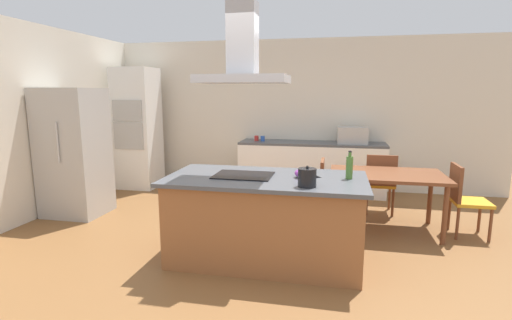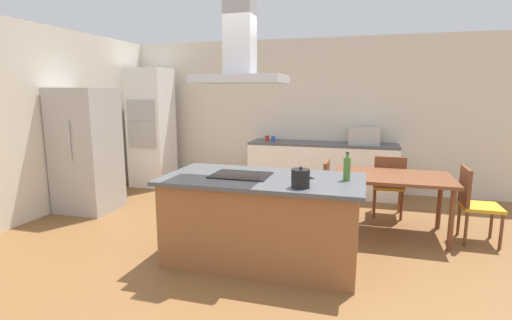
{
  "view_description": "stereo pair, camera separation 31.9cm",
  "coord_description": "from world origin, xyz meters",
  "px_view_note": "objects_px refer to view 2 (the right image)",
  "views": [
    {
      "loc": [
        0.69,
        -3.76,
        1.76
      ],
      "look_at": [
        -0.19,
        0.4,
        1.0
      ],
      "focal_mm": 26.64,
      "sensor_mm": 36.0,
      "label": 1
    },
    {
      "loc": [
        1.0,
        -3.68,
        1.76
      ],
      "look_at": [
        -0.19,
        0.4,
        1.0
      ],
      "focal_mm": 26.64,
      "sensor_mm": 36.0,
      "label": 2
    }
  ],
  "objects_px": {
    "cooktop": "(241,175)",
    "countertop_microwave": "(364,136)",
    "mixing_bowl": "(300,174)",
    "chair_at_left_end": "(318,189)",
    "coffee_mug_red": "(267,138)",
    "chair_facing_back_wall": "(389,182)",
    "chair_at_right_end": "(474,200)",
    "refrigerator": "(86,150)",
    "dining_table": "(392,182)",
    "olive_oil_bottle": "(347,168)",
    "range_hood": "(240,57)",
    "wall_oven_stack": "(151,128)",
    "tea_kettle": "(301,178)",
    "coffee_mug_blue": "(273,139)"
  },
  "relations": [
    {
      "from": "olive_oil_bottle",
      "to": "chair_at_right_end",
      "type": "xyz_separation_m",
      "value": [
        1.42,
        1.1,
        -0.51
      ]
    },
    {
      "from": "chair_at_right_end",
      "to": "range_hood",
      "type": "xyz_separation_m",
      "value": [
        -2.5,
        -1.19,
        1.59
      ]
    },
    {
      "from": "wall_oven_stack",
      "to": "chair_facing_back_wall",
      "type": "bearing_deg",
      "value": -10.6
    },
    {
      "from": "cooktop",
      "to": "wall_oven_stack",
      "type": "relative_size",
      "value": 0.27
    },
    {
      "from": "coffee_mug_blue",
      "to": "chair_at_left_end",
      "type": "relative_size",
      "value": 0.1
    },
    {
      "from": "tea_kettle",
      "to": "mixing_bowl",
      "type": "height_order",
      "value": "tea_kettle"
    },
    {
      "from": "countertop_microwave",
      "to": "wall_oven_stack",
      "type": "relative_size",
      "value": 0.23
    },
    {
      "from": "chair_at_left_end",
      "to": "chair_facing_back_wall",
      "type": "bearing_deg",
      "value": 36.01
    },
    {
      "from": "countertop_microwave",
      "to": "refrigerator",
      "type": "height_order",
      "value": "refrigerator"
    },
    {
      "from": "countertop_microwave",
      "to": "dining_table",
      "type": "distance_m",
      "value": 1.77
    },
    {
      "from": "chair_facing_back_wall",
      "to": "chair_at_right_end",
      "type": "distance_m",
      "value": 1.13
    },
    {
      "from": "chair_at_left_end",
      "to": "coffee_mug_red",
      "type": "bearing_deg",
      "value": 123.5
    },
    {
      "from": "coffee_mug_blue",
      "to": "chair_facing_back_wall",
      "type": "distance_m",
      "value": 2.23
    },
    {
      "from": "tea_kettle",
      "to": "olive_oil_bottle",
      "type": "relative_size",
      "value": 0.78
    },
    {
      "from": "olive_oil_bottle",
      "to": "range_hood",
      "type": "relative_size",
      "value": 0.32
    },
    {
      "from": "chair_facing_back_wall",
      "to": "coffee_mug_blue",
      "type": "bearing_deg",
      "value": 152.07
    },
    {
      "from": "refrigerator",
      "to": "countertop_microwave",
      "type": "bearing_deg",
      "value": 25.86
    },
    {
      "from": "wall_oven_stack",
      "to": "coffee_mug_red",
      "type": "bearing_deg",
      "value": 6.67
    },
    {
      "from": "countertop_microwave",
      "to": "wall_oven_stack",
      "type": "bearing_deg",
      "value": -176.55
    },
    {
      "from": "olive_oil_bottle",
      "to": "mixing_bowl",
      "type": "distance_m",
      "value": 0.47
    },
    {
      "from": "cooktop",
      "to": "coffee_mug_blue",
      "type": "xyz_separation_m",
      "value": [
        -0.35,
        2.88,
        0.04
      ]
    },
    {
      "from": "mixing_bowl",
      "to": "range_hood",
      "type": "distance_m",
      "value": 1.31
    },
    {
      "from": "chair_at_right_end",
      "to": "chair_facing_back_wall",
      "type": "bearing_deg",
      "value": 143.99
    },
    {
      "from": "dining_table",
      "to": "tea_kettle",
      "type": "bearing_deg",
      "value": -120.68
    },
    {
      "from": "countertop_microwave",
      "to": "chair_at_left_end",
      "type": "xyz_separation_m",
      "value": [
        -0.54,
        -1.69,
        -0.53
      ]
    },
    {
      "from": "mixing_bowl",
      "to": "chair_at_left_end",
      "type": "height_order",
      "value": "mixing_bowl"
    },
    {
      "from": "mixing_bowl",
      "to": "chair_at_left_end",
      "type": "distance_m",
      "value": 1.23
    },
    {
      "from": "cooktop",
      "to": "countertop_microwave",
      "type": "relative_size",
      "value": 1.2
    },
    {
      "from": "olive_oil_bottle",
      "to": "range_hood",
      "type": "xyz_separation_m",
      "value": [
        -1.07,
        -0.08,
        1.08
      ]
    },
    {
      "from": "chair_at_right_end",
      "to": "refrigerator",
      "type": "bearing_deg",
      "value": -177.57
    },
    {
      "from": "olive_oil_bottle",
      "to": "chair_at_left_end",
      "type": "bearing_deg",
      "value": 110.25
    },
    {
      "from": "coffee_mug_blue",
      "to": "wall_oven_stack",
      "type": "distance_m",
      "value": 2.33
    },
    {
      "from": "chair_at_left_end",
      "to": "cooktop",
      "type": "bearing_deg",
      "value": -119.35
    },
    {
      "from": "countertop_microwave",
      "to": "refrigerator",
      "type": "bearing_deg",
      "value": -154.14
    },
    {
      "from": "dining_table",
      "to": "range_hood",
      "type": "distance_m",
      "value": 2.44
    },
    {
      "from": "cooktop",
      "to": "mixing_bowl",
      "type": "height_order",
      "value": "mixing_bowl"
    },
    {
      "from": "chair_at_right_end",
      "to": "olive_oil_bottle",
      "type": "bearing_deg",
      "value": -142.27
    },
    {
      "from": "wall_oven_stack",
      "to": "chair_at_left_end",
      "type": "height_order",
      "value": "wall_oven_stack"
    },
    {
      "from": "tea_kettle",
      "to": "range_hood",
      "type": "relative_size",
      "value": 0.25
    },
    {
      "from": "cooktop",
      "to": "countertop_microwave",
      "type": "height_order",
      "value": "countertop_microwave"
    },
    {
      "from": "mixing_bowl",
      "to": "dining_table",
      "type": "distance_m",
      "value": 1.53
    },
    {
      "from": "wall_oven_stack",
      "to": "range_hood",
      "type": "distance_m",
      "value": 3.88
    },
    {
      "from": "chair_facing_back_wall",
      "to": "chair_at_right_end",
      "type": "relative_size",
      "value": 1.0
    },
    {
      "from": "dining_table",
      "to": "mixing_bowl",
      "type": "bearing_deg",
      "value": -130.21
    },
    {
      "from": "mixing_bowl",
      "to": "dining_table",
      "type": "relative_size",
      "value": 0.12
    },
    {
      "from": "refrigerator",
      "to": "dining_table",
      "type": "relative_size",
      "value": 1.3
    },
    {
      "from": "countertop_microwave",
      "to": "coffee_mug_red",
      "type": "xyz_separation_m",
      "value": [
        -1.68,
        0.02,
        -0.09
      ]
    },
    {
      "from": "coffee_mug_red",
      "to": "chair_facing_back_wall",
      "type": "height_order",
      "value": "coffee_mug_red"
    },
    {
      "from": "coffee_mug_blue",
      "to": "refrigerator",
      "type": "xyz_separation_m",
      "value": [
        -2.39,
        -1.91,
        -0.03
      ]
    },
    {
      "from": "countertop_microwave",
      "to": "chair_facing_back_wall",
      "type": "height_order",
      "value": "countertop_microwave"
    }
  ]
}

